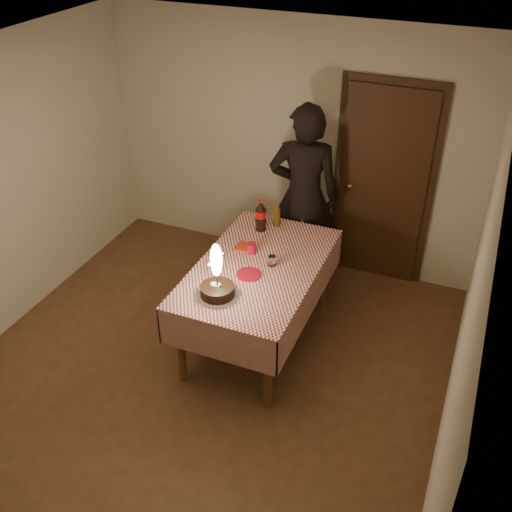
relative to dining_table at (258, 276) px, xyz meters
name	(u,v)px	position (x,y,z in m)	size (l,w,h in m)	color
ground	(197,381)	(-0.27, -0.73, -0.71)	(4.00, 4.50, 0.01)	brown
room_shell	(194,209)	(-0.23, -0.65, 0.94)	(4.04, 4.54, 2.62)	beige
dining_table	(258,276)	(0.00, 0.00, 0.00)	(1.02, 1.72, 0.82)	brown
birthday_cake	(217,283)	(-0.14, -0.52, 0.23)	(0.35, 0.35, 0.48)	white
red_plate	(249,274)	(-0.02, -0.15, 0.11)	(0.22, 0.22, 0.01)	#AA0B1E
red_cup	(251,248)	(-0.13, 0.17, 0.16)	(0.08, 0.08, 0.10)	red
clear_cup	(272,261)	(0.11, 0.06, 0.15)	(0.07, 0.07, 0.09)	white
napkin_stack	(244,247)	(-0.23, 0.23, 0.12)	(0.15, 0.15, 0.02)	red
cola_bottle	(261,216)	(-0.21, 0.58, 0.26)	(0.10, 0.10, 0.32)	black
amber_bottle_left	(277,215)	(-0.10, 0.71, 0.23)	(0.06, 0.06, 0.26)	#5B400F
photographer	(304,196)	(0.03, 1.12, 0.25)	(0.79, 0.62, 1.92)	black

